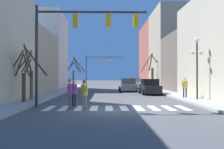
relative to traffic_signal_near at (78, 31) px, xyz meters
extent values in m
plane|color=#4C4C4F|center=(2.41, -1.61, -4.75)|extent=(240.00, 240.00, 0.00)
cube|color=#9E9E99|center=(-3.83, -1.61, -4.67)|extent=(2.02, 90.00, 0.15)
cube|color=tan|center=(-7.84, 14.08, -1.13)|extent=(6.00, 12.30, 7.24)
cube|color=beige|center=(-7.84, 24.89, 1.10)|extent=(6.00, 9.32, 11.69)
cube|color=#66564C|center=(12.66, 16.60, -1.13)|extent=(6.00, 8.77, 7.24)
cube|color=tan|center=(12.66, 26.22, 1.68)|extent=(6.00, 10.46, 12.85)
cube|color=#934C3D|center=(12.66, 38.49, 1.60)|extent=(6.00, 14.08, 12.70)
cube|color=white|center=(-1.64, -0.63, -4.74)|extent=(0.45, 2.60, 0.01)
cube|color=white|center=(-0.74, -0.63, -4.74)|extent=(0.45, 2.60, 0.01)
cube|color=white|center=(0.16, -0.63, -4.74)|extent=(0.45, 2.60, 0.01)
cube|color=white|center=(1.06, -0.63, -4.74)|extent=(0.45, 2.60, 0.01)
cube|color=white|center=(1.96, -0.63, -4.74)|extent=(0.45, 2.60, 0.01)
cube|color=white|center=(2.86, -0.63, -4.74)|extent=(0.45, 2.60, 0.01)
cube|color=white|center=(3.76, -0.63, -4.74)|extent=(0.45, 2.60, 0.01)
cube|color=white|center=(4.66, -0.63, -4.74)|extent=(0.45, 2.60, 0.01)
cube|color=white|center=(5.56, -0.63, -4.74)|extent=(0.45, 2.60, 0.01)
cube|color=white|center=(6.46, -0.63, -4.74)|extent=(0.45, 2.60, 0.01)
cylinder|color=#2D2D2D|center=(-2.57, 0.00, -1.56)|extent=(0.18, 0.18, 6.38)
cylinder|color=#2D2D2D|center=(0.89, 0.00, 1.23)|extent=(6.92, 0.14, 0.14)
cube|color=yellow|center=(-0.15, 0.00, 0.68)|extent=(0.32, 0.28, 0.84)
cube|color=yellow|center=(1.93, 0.00, 0.68)|extent=(0.32, 0.28, 0.84)
cube|color=yellow|center=(3.66, 0.00, 0.68)|extent=(0.32, 0.28, 0.84)
cylinder|color=#2D2D2D|center=(-2.57, 41.90, -1.40)|extent=(0.18, 0.18, 6.69)
cylinder|color=#2D2D2D|center=(1.42, 41.90, 1.54)|extent=(7.98, 0.14, 0.14)
cube|color=yellow|center=(0.22, 41.90, 0.99)|extent=(0.32, 0.28, 0.84)
cube|color=yellow|center=(2.62, 41.90, 0.99)|extent=(0.32, 0.28, 0.84)
cylinder|color=black|center=(8.90, 3.78, -2.40)|extent=(0.12, 0.12, 4.39)
sphere|color=white|center=(8.90, 3.78, -0.02)|extent=(0.36, 0.36, 0.36)
sphere|color=white|center=(8.58, 3.78, -0.99)|extent=(0.31, 0.31, 0.31)
sphere|color=white|center=(9.22, 3.78, -0.99)|extent=(0.31, 0.31, 0.31)
cube|color=gray|center=(4.59, 17.18, -4.15)|extent=(1.94, 4.37, 0.83)
cube|color=#464648|center=(4.59, 17.18, -3.40)|extent=(1.79, 2.27, 0.68)
cylinder|color=black|center=(3.60, 18.53, -4.43)|extent=(0.22, 0.64, 0.64)
cylinder|color=black|center=(5.58, 18.53, -4.43)|extent=(0.22, 0.64, 0.64)
cylinder|color=black|center=(3.60, 15.82, -4.43)|extent=(0.22, 0.64, 0.64)
cylinder|color=black|center=(5.58, 15.82, -4.43)|extent=(0.22, 0.64, 0.64)
cube|color=black|center=(6.52, 11.69, -4.16)|extent=(1.75, 4.71, 0.82)
cube|color=black|center=(6.52, 11.69, -3.42)|extent=(1.61, 2.45, 0.67)
cylinder|color=black|center=(5.63, 13.15, -4.43)|extent=(0.22, 0.64, 0.64)
cylinder|color=black|center=(7.41, 13.15, -4.43)|extent=(0.22, 0.64, 0.64)
cylinder|color=black|center=(5.63, 10.22, -4.43)|extent=(0.22, 0.64, 0.64)
cylinder|color=black|center=(7.41, 10.22, -4.43)|extent=(0.22, 0.64, 0.64)
cube|color=silver|center=(6.42, 26.37, -4.12)|extent=(1.94, 4.63, 0.90)
cube|color=slate|center=(6.42, 26.37, -3.31)|extent=(1.79, 2.41, 0.73)
cylinder|color=black|center=(5.43, 27.80, -4.43)|extent=(0.22, 0.64, 0.64)
cylinder|color=black|center=(7.41, 27.80, -4.43)|extent=(0.22, 0.64, 0.64)
cylinder|color=black|center=(5.43, 24.93, -4.43)|extent=(0.22, 0.64, 0.64)
cylinder|color=black|center=(7.41, 24.93, -4.43)|extent=(0.22, 0.64, 0.64)
cylinder|color=black|center=(-0.18, 0.14, -4.34)|extent=(0.12, 0.12, 0.81)
cylinder|color=black|center=(-0.36, 0.37, -4.34)|extent=(0.12, 0.12, 0.81)
cube|color=#9E4C93|center=(-0.27, 0.25, -3.62)|extent=(0.42, 0.45, 0.64)
sphere|color=tan|center=(-0.27, 0.25, -3.16)|extent=(0.23, 0.23, 0.23)
cylinder|color=#9E4C93|center=(-0.13, 0.08, -3.66)|extent=(0.24, 0.27, 0.62)
cylinder|color=#9E4C93|center=(-0.41, 0.43, -3.66)|extent=(0.24, 0.27, 0.62)
cylinder|color=#7A705B|center=(0.60, -1.27, -4.34)|extent=(0.12, 0.12, 0.82)
cylinder|color=#7A705B|center=(0.43, -1.02, -4.34)|extent=(0.12, 0.12, 0.82)
cube|color=gold|center=(0.52, -1.15, -3.61)|extent=(0.41, 0.46, 0.64)
sphere|color=brown|center=(0.52, -1.15, -3.14)|extent=(0.23, 0.23, 0.23)
cylinder|color=gold|center=(0.64, -1.34, -3.65)|extent=(0.23, 0.28, 0.62)
cylinder|color=gold|center=(0.39, -0.96, -3.65)|extent=(0.23, 0.28, 0.62)
cylinder|color=#282D47|center=(8.59, 5.57, -4.20)|extent=(0.12, 0.12, 0.79)
cylinder|color=#282D47|center=(8.33, 5.44, -4.20)|extent=(0.12, 0.12, 0.79)
cube|color=gold|center=(8.46, 5.50, -3.49)|extent=(0.45, 0.37, 0.63)
sphere|color=beige|center=(8.46, 5.50, -3.03)|extent=(0.22, 0.22, 0.22)
cylinder|color=gold|center=(8.66, 5.61, -3.53)|extent=(0.28, 0.20, 0.61)
cylinder|color=gold|center=(8.26, 5.40, -3.53)|extent=(0.28, 0.20, 0.61)
cylinder|color=#4C4C51|center=(-0.40, -0.68, -4.32)|extent=(0.13, 0.13, 0.85)
cylinder|color=#4C4C51|center=(-0.37, -0.98, -4.32)|extent=(0.13, 0.13, 0.85)
cube|color=#9E4C93|center=(-0.39, -0.83, -3.57)|extent=(0.28, 0.44, 0.67)
sphere|color=#8C664C|center=(-0.39, -0.83, -3.08)|extent=(0.24, 0.24, 0.24)
cylinder|color=#9E4C93|center=(-0.41, -0.59, -3.61)|extent=(0.12, 0.30, 0.64)
cylinder|color=#9E4C93|center=(-0.36, -1.07, -3.61)|extent=(0.12, 0.30, 0.64)
cylinder|color=brown|center=(-3.79, 28.59, -3.16)|extent=(0.33, 0.33, 2.87)
cylinder|color=brown|center=(-3.13, 28.98, -0.86)|extent=(1.46, 0.98, 2.60)
cylinder|color=brown|center=(-2.78, 28.22, -0.73)|extent=(2.14, 0.95, 2.56)
cylinder|color=brown|center=(-3.28, 29.00, -1.21)|extent=(1.14, 1.01, 1.90)
cylinder|color=brown|center=(-4.43, 28.85, -1.25)|extent=(1.40, 0.73, 1.63)
cylinder|color=brown|center=(-4.40, 28.85, -1.06)|extent=(1.33, 0.69, 2.13)
cylinder|color=#473828|center=(-3.98, 1.99, -3.59)|extent=(0.28, 0.28, 2.01)
cylinder|color=#473828|center=(-3.56, 1.59, -1.69)|extent=(0.94, 0.95, 2.31)
cylinder|color=#473828|center=(-4.41, 2.36, -2.02)|extent=(0.93, 0.87, 1.67)
cylinder|color=#473828|center=(-3.99, 2.66, -2.02)|extent=(0.13, 1.41, 1.58)
cylinder|color=#473828|center=(-3.23, 2.28, -1.75)|extent=(1.58, 0.73, 2.13)
cylinder|color=#473828|center=(-4.70, 2.36, -1.92)|extent=(1.49, 0.88, 1.95)
cylinder|color=brown|center=(-3.87, 3.48, -3.51)|extent=(0.26, 0.26, 2.18)
cylinder|color=brown|center=(-3.94, 2.92, -1.68)|extent=(0.26, 1.25, 1.75)
cylinder|color=brown|center=(-3.96, 2.92, -2.12)|extent=(0.26, 1.21, 1.32)
cylinder|color=brown|center=(-4.18, 3.31, -1.81)|extent=(0.71, 0.45, 1.50)
cylinder|color=brown|center=(-4.42, 3.44, -1.76)|extent=(1.19, 0.22, 1.52)
cylinder|color=brown|center=(8.99, 23.82, -3.05)|extent=(0.37, 0.37, 3.09)
cylinder|color=brown|center=(9.73, 24.11, -0.64)|extent=(1.59, 0.75, 2.19)
cylinder|color=brown|center=(8.61, 23.20, -0.62)|extent=(0.92, 1.44, 2.76)
cylinder|color=brown|center=(8.19, 24.25, -0.59)|extent=(1.69, 1.01, 2.88)
camera|label=1|loc=(1.76, -16.47, -2.85)|focal=42.00mm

